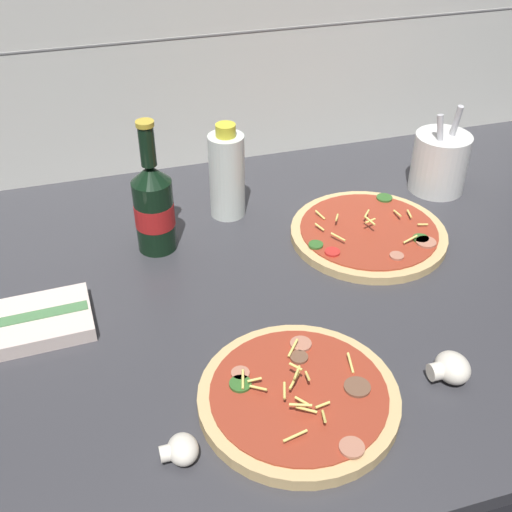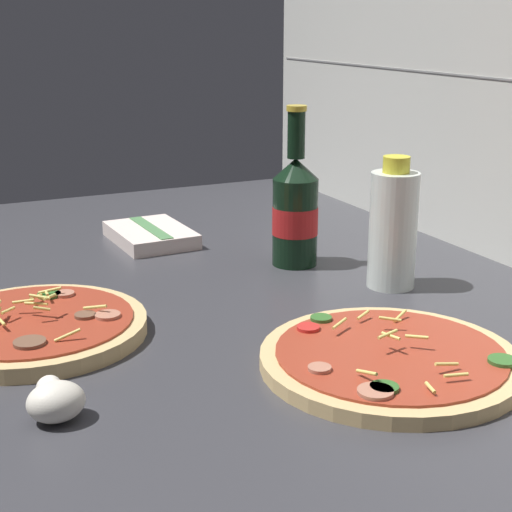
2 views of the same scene
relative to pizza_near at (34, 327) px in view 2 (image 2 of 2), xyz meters
The scene contains 7 objects.
counter_slab 26.33cm from the pizza_near, 73.28° to the left, with size 160.00×90.00×2.50cm.
pizza_near is the anchor object (origin of this frame).
pizza_far 41.74cm from the pizza_near, 52.65° to the left, with size 28.21×28.21×4.12cm.
beer_bottle 43.56cm from the pizza_near, 106.03° to the left, with size 6.93×6.93×24.04cm.
oil_bottle 49.28cm from the pizza_near, 86.49° to the left, with size 6.64×6.64×18.38cm.
mushroom_right 21.54cm from the pizza_near, ahead, with size 5.76×5.48×3.84cm.
dish_towel 41.22cm from the pizza_near, 143.18° to the left, with size 17.01×12.26×2.56cm.
Camera 2 is at (81.73, -38.02, 38.78)cm, focal length 55.00 mm.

